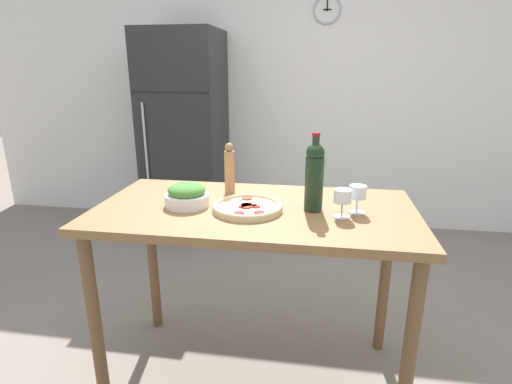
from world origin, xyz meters
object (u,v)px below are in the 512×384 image
wine_bottle (314,175)px  pepper_mill (230,169)px  wine_glass_far (358,194)px  refrigerator (185,135)px  homemade_pizza (248,207)px  salad_bowl (187,195)px  wine_glass_near (343,198)px

wine_bottle → pepper_mill: wine_bottle is taller
wine_glass_far → pepper_mill: bearing=162.1°
wine_glass_far → refrigerator: bearing=126.9°
pepper_mill → homemade_pizza: 0.29m
pepper_mill → salad_bowl: (-0.15, -0.22, -0.07)m
wine_glass_near → wine_glass_far: same height
wine_glass_near → salad_bowl: (-0.69, 0.04, -0.04)m
wine_glass_near → pepper_mill: bearing=154.3°
wine_bottle → wine_glass_near: size_ratio=2.83×
salad_bowl → refrigerator: bearing=109.0°
salad_bowl → homemade_pizza: 0.29m
wine_glass_far → pepper_mill: size_ratio=0.48×
refrigerator → pepper_mill: bearing=-64.4°
refrigerator → salad_bowl: size_ratio=9.18×
wine_bottle → salad_bowl: (-0.57, -0.03, -0.11)m
wine_glass_near → pepper_mill: pepper_mill is taller
wine_glass_near → salad_bowl: wine_glass_near is taller
wine_glass_far → homemade_pizza: 0.48m
wine_glass_near → salad_bowl: 0.69m
wine_glass_far → wine_bottle: bearing=177.9°
homemade_pizza → refrigerator: bearing=116.0°
wine_glass_near → homemade_pizza: (-0.40, 0.02, -0.07)m
refrigerator → wine_glass_near: 2.35m
wine_bottle → wine_glass_far: size_ratio=2.83×
pepper_mill → homemade_pizza: bearing=-60.9°
pepper_mill → wine_bottle: bearing=-24.3°
wine_glass_far → homemade_pizza: size_ratio=0.39×
wine_glass_near → pepper_mill: size_ratio=0.48×
wine_glass_far → pepper_mill: 0.64m
wine_glass_near → pepper_mill: (-0.54, 0.26, 0.04)m
wine_glass_far → salad_bowl: size_ratio=0.61×
refrigerator → pepper_mill: refrigerator is taller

